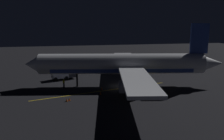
# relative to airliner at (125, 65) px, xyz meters

# --- Properties ---
(ground_plane) EXTENTS (180.00, 180.00, 0.20)m
(ground_plane) POSITION_rel_airliner_xyz_m (0.12, 0.63, -4.64)
(ground_plane) COLOR black
(apron_guide_stripe) EXTENTS (6.89, 27.02, 0.01)m
(apron_guide_stripe) POSITION_rel_airliner_xyz_m (-2.31, 4.63, -4.54)
(apron_guide_stripe) COLOR gold
(apron_guide_stripe) RESTS_ON ground_plane
(airliner) EXTENTS (40.06, 40.28, 12.75)m
(airliner) POSITION_rel_airliner_xyz_m (0.00, 0.00, 0.00)
(airliner) COLOR white
(airliner) RESTS_ON ground_plane
(baggage_truck) EXTENTS (3.40, 5.75, 2.39)m
(baggage_truck) POSITION_rel_airliner_xyz_m (8.54, 12.55, -3.32)
(baggage_truck) COLOR silver
(baggage_truck) RESTS_ON ground_plane
(catering_truck) EXTENTS (5.50, 2.39, 2.28)m
(catering_truck) POSITION_rel_airliner_xyz_m (-5.93, 0.33, -3.36)
(catering_truck) COLOR gold
(catering_truck) RESTS_ON ground_plane
(ground_crew_worker) EXTENTS (0.40, 0.40, 1.74)m
(ground_crew_worker) POSITION_rel_airliner_xyz_m (1.91, 12.26, -3.65)
(ground_crew_worker) COLOR black
(ground_crew_worker) RESTS_ON ground_plane
(traffic_cone_near_left) EXTENTS (0.50, 0.50, 0.55)m
(traffic_cone_near_left) POSITION_rel_airliner_xyz_m (-4.60, 5.76, -4.29)
(traffic_cone_near_left) COLOR #EA590F
(traffic_cone_near_left) RESTS_ON ground_plane
(traffic_cone_near_right) EXTENTS (0.50, 0.50, 0.55)m
(traffic_cone_near_right) POSITION_rel_airliner_xyz_m (-7.10, 11.83, -4.29)
(traffic_cone_near_right) COLOR #EA590F
(traffic_cone_near_right) RESTS_ON ground_plane
(traffic_cone_under_wing) EXTENTS (0.50, 0.50, 0.55)m
(traffic_cone_under_wing) POSITION_rel_airliner_xyz_m (-6.86, 11.40, -4.29)
(traffic_cone_under_wing) COLOR #EA590F
(traffic_cone_under_wing) RESTS_ON ground_plane
(traffic_cone_far) EXTENTS (0.50, 0.50, 0.55)m
(traffic_cone_far) POSITION_rel_airliner_xyz_m (-1.59, 5.03, -4.29)
(traffic_cone_far) COLOR #EA590F
(traffic_cone_far) RESTS_ON ground_plane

